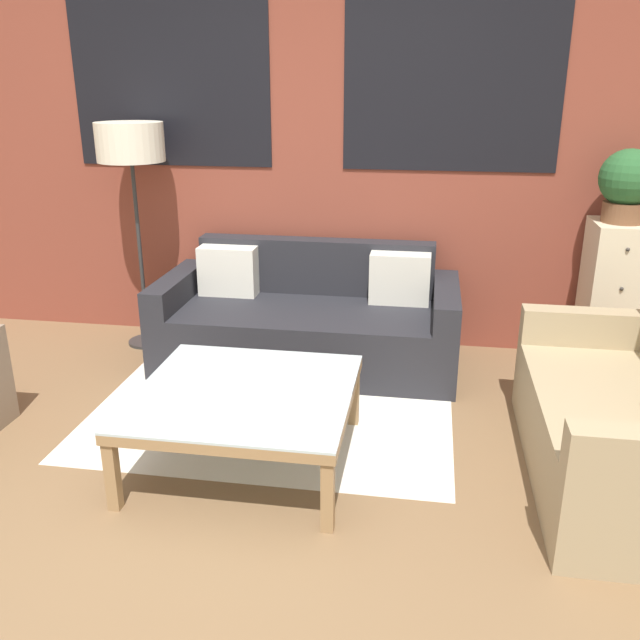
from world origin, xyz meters
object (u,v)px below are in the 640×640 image
couch_dark (309,322)px  settee_vintage (634,422)px  drawer_cabinet (610,297)px  potted_plant (628,183)px  floor_lamp (131,150)px  coffee_table (245,399)px

couch_dark → settee_vintage: size_ratio=1.28×
settee_vintage → couch_dark: bearing=145.8°
drawer_cabinet → potted_plant: (-0.00, 0.00, 0.73)m
floor_lamp → drawer_cabinet: bearing=1.1°
settee_vintage → drawer_cabinet: drawer_cabinet is taller
couch_dark → settee_vintage: 2.14m
couch_dark → potted_plant: potted_plant is taller
couch_dark → drawer_cabinet: bearing=5.8°
coffee_table → potted_plant: potted_plant is taller
couch_dark → drawer_cabinet: 1.98m
floor_lamp → drawer_cabinet: floor_lamp is taller
settee_vintage → floor_lamp: (-3.00, 1.34, 1.07)m
coffee_table → drawer_cabinet: size_ratio=1.06×
drawer_cabinet → potted_plant: potted_plant is taller
potted_plant → settee_vintage: bearing=-97.6°
coffee_table → floor_lamp: 2.13m
coffee_table → floor_lamp: bearing=128.0°
floor_lamp → potted_plant: floor_lamp is taller
couch_dark → floor_lamp: (-1.23, 0.14, 1.10)m
coffee_table → potted_plant: 2.69m
couch_dark → floor_lamp: size_ratio=1.26×
settee_vintage → floor_lamp: size_ratio=0.99×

